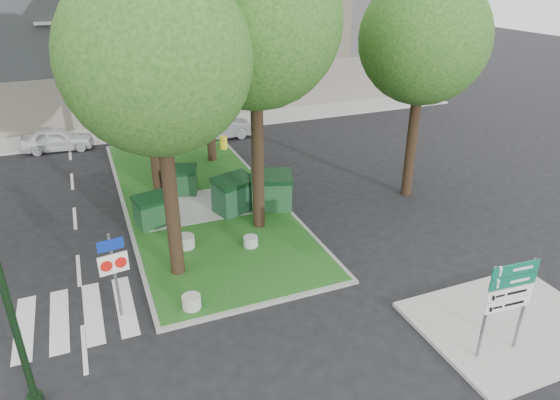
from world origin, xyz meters
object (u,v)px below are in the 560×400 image
litter_bin (224,143)px  traffic_sign_pole (113,265)px  car_white (57,139)px  car_silver (218,127)px  dumpster_d (271,191)px  tree_street_right (426,26)px  bollard_left (192,302)px  bollard_right (251,241)px  tree_median_mid (142,26)px  dumpster_b (181,180)px  dumpster_c (234,194)px  dumpster_a (153,211)px  tree_median_near_left (157,39)px  directional_sign (509,294)px  tree_median_near_right (257,3)px  bollard_mid (186,242)px

litter_bin → traffic_sign_pole: traffic_sign_pole is taller
car_white → car_silver: bearing=-93.3°
dumpster_d → car_white: (-8.02, 11.07, -0.24)m
tree_street_right → car_white: 19.45m
bollard_left → bollard_right: (2.72, 2.66, -0.01)m
dumpster_d → bollard_right: (-1.80, -2.60, -0.55)m
tree_median_mid → dumpster_d: size_ratio=5.20×
dumpster_b → bollard_left: bearing=-81.0°
tree_median_mid → dumpster_c: size_ratio=5.41×
dumpster_a → traffic_sign_pole: size_ratio=0.56×
tree_median_near_left → dumpster_b: (1.34, 5.97, -6.61)m
dumpster_a → car_silver: (5.17, 9.44, -0.03)m
dumpster_c → car_white: size_ratio=0.51×
tree_median_near_left → car_silver: tree_median_near_left is taller
directional_sign → car_silver: bearing=99.5°
dumpster_a → car_silver: size_ratio=0.36×
bollard_left → traffic_sign_pole: traffic_sign_pole is taller
tree_median_near_right → directional_sign: bearing=-69.9°
litter_bin → tree_median_near_left: bearing=-113.1°
tree_street_right → traffic_sign_pole: tree_street_right is taller
dumpster_b → tree_median_near_right: bearing=-42.3°
bollard_mid → directional_sign: bearing=-52.6°
tree_median_mid → tree_street_right: (10.00, -4.00, 0.00)m
bollard_mid → traffic_sign_pole: bearing=-131.0°
directional_sign → tree_median_mid: bearing=119.3°
bollard_right → traffic_sign_pole: size_ratio=0.19×
dumpster_a → directional_sign: (6.97, -10.26, 1.19)m
bollard_left → dumpster_a: bearing=91.6°
dumpster_c → car_silver: bearing=60.0°
bollard_mid → directional_sign: size_ratio=0.23×
litter_bin → car_silver: bearing=82.0°
dumpster_a → bollard_right: dumpster_a is taller
tree_median_mid → dumpster_b: size_ratio=6.45×
bollard_left → directional_sign: (6.81, -4.71, 1.57)m
tree_street_right → bollard_mid: bearing=-173.6°
tree_median_near_right → dumpster_a: 8.33m
tree_street_right → bollard_left: bearing=-156.7°
directional_sign → car_white: 23.47m
traffic_sign_pole → car_silver: bearing=56.1°
car_silver → dumpster_c: bearing=165.3°
dumpster_b → bollard_mid: (-0.85, -4.60, -0.37)m
bollard_right → directional_sign: directional_sign is taller
dumpster_d → car_white: dumpster_d is taller
tree_median_near_left → car_silver: 15.35m
dumpster_a → bollard_right: size_ratio=2.97×
dumpster_c → bollard_mid: bearing=-157.5°
tree_street_right → car_silver: (-5.59, 10.44, -6.31)m
dumpster_d → traffic_sign_pole: bearing=-125.1°
dumpster_c → bollard_mid: dumpster_c is taller
tree_median_near_right → car_silver: bearing=82.6°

